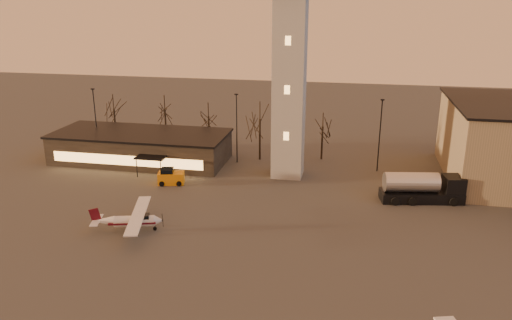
# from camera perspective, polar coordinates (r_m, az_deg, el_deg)

# --- Properties ---
(ground) EXTENTS (220.00, 220.00, 0.00)m
(ground) POSITION_cam_1_polar(r_m,az_deg,el_deg) (41.45, -2.33, -15.54)
(ground) COLOR #3C3A37
(ground) RESTS_ON ground
(control_tower) EXTENTS (6.80, 6.80, 32.60)m
(control_tower) POSITION_cam_1_polar(r_m,az_deg,el_deg) (64.41, 3.90, 12.11)
(control_tower) COLOR #9C9A94
(control_tower) RESTS_ON ground
(terminal) EXTENTS (25.40, 12.20, 4.30)m
(terminal) POSITION_cam_1_polar(r_m,az_deg,el_deg) (75.12, -12.99, 1.50)
(terminal) COLOR black
(terminal) RESTS_ON ground
(light_poles) EXTENTS (58.50, 12.25, 10.14)m
(light_poles) POSITION_cam_1_polar(r_m,az_deg,el_deg) (67.31, 4.24, 2.89)
(light_poles) COLOR black
(light_poles) RESTS_ON ground
(tree_row) EXTENTS (37.20, 9.20, 8.80)m
(tree_row) POSITION_cam_1_polar(r_m,az_deg,el_deg) (77.83, -5.44, 5.34)
(tree_row) COLOR black
(tree_row) RESTS_ON ground
(cessna_rear) EXTENTS (7.84, 9.74, 2.70)m
(cessna_rear) POSITION_cam_1_polar(r_m,az_deg,el_deg) (53.10, -13.59, -6.98)
(cessna_rear) COLOR silver
(cessna_rear) RESTS_ON ground
(fuel_truck) EXTENTS (9.82, 4.40, 3.52)m
(fuel_truck) POSITION_cam_1_polar(r_m,az_deg,el_deg) (61.97, 18.39, -3.27)
(fuel_truck) COLOR black
(fuel_truck) RESTS_ON ground
(service_cart) EXTENTS (3.60, 2.70, 2.08)m
(service_cart) POSITION_cam_1_polar(r_m,az_deg,el_deg) (65.37, -9.74, -2.03)
(service_cart) COLOR orange
(service_cart) RESTS_ON ground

